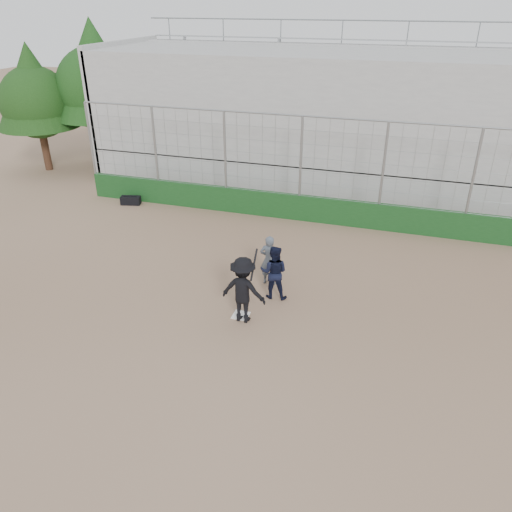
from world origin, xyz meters
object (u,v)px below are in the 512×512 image
(batter_at_plate, at_px, (243,290))
(umpire, at_px, (269,263))
(catcher_crouched, at_px, (274,281))
(equipment_bag, at_px, (131,200))

(batter_at_plate, xyz_separation_m, umpire, (0.12, 2.06, -0.22))
(batter_at_plate, distance_m, umpire, 2.08)
(umpire, bearing_deg, catcher_crouched, 115.09)
(batter_at_plate, distance_m, equipment_bag, 9.82)
(batter_at_plate, distance_m, catcher_crouched, 1.45)
(catcher_crouched, xyz_separation_m, equipment_bag, (-7.70, 5.29, -0.38))
(batter_at_plate, height_order, catcher_crouched, batter_at_plate)
(batter_at_plate, bearing_deg, equipment_bag, 137.56)
(umpire, xyz_separation_m, equipment_bag, (-7.35, 4.55, -0.54))
(catcher_crouched, bearing_deg, batter_at_plate, -109.70)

